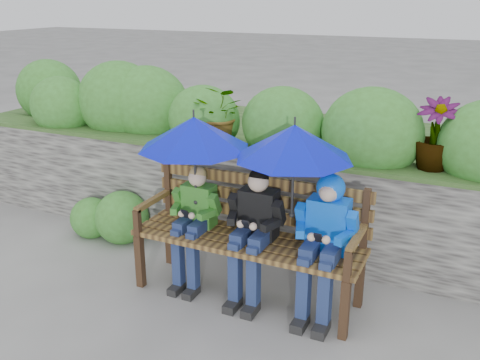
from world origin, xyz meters
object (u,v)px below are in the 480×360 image
at_px(boy_left, 194,218).
at_px(boy_middle, 254,227).
at_px(umbrella_right, 294,142).
at_px(boy_right, 325,234).
at_px(umbrella_left, 194,133).
at_px(park_bench, 251,229).

distance_m(boy_left, boy_middle, 0.56).
relative_size(boy_left, umbrella_right, 1.16).
bearing_deg(boy_right, boy_middle, -179.05).
relative_size(boy_right, umbrella_left, 1.24).
height_order(park_bench, umbrella_left, umbrella_left).
distance_m(boy_left, umbrella_right, 1.15).
distance_m(boy_right, umbrella_left, 1.32).
distance_m(boy_right, umbrella_right, 0.74).
bearing_deg(boy_right, umbrella_left, 179.06).
bearing_deg(umbrella_left, boy_middle, -2.94).
bearing_deg(umbrella_left, umbrella_right, 2.18).
distance_m(park_bench, boy_left, 0.50).
distance_m(boy_middle, boy_right, 0.59).
relative_size(park_bench, umbrella_left, 2.07).
bearing_deg(umbrella_right, park_bench, 175.64).
bearing_deg(boy_middle, umbrella_right, 11.54).
bearing_deg(boy_right, park_bench, 173.14).
distance_m(park_bench, boy_middle, 0.13).
relative_size(boy_left, boy_right, 0.92).
bearing_deg(boy_middle, umbrella_left, 177.06).
height_order(boy_middle, umbrella_left, umbrella_left).
distance_m(umbrella_left, umbrella_right, 0.85).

